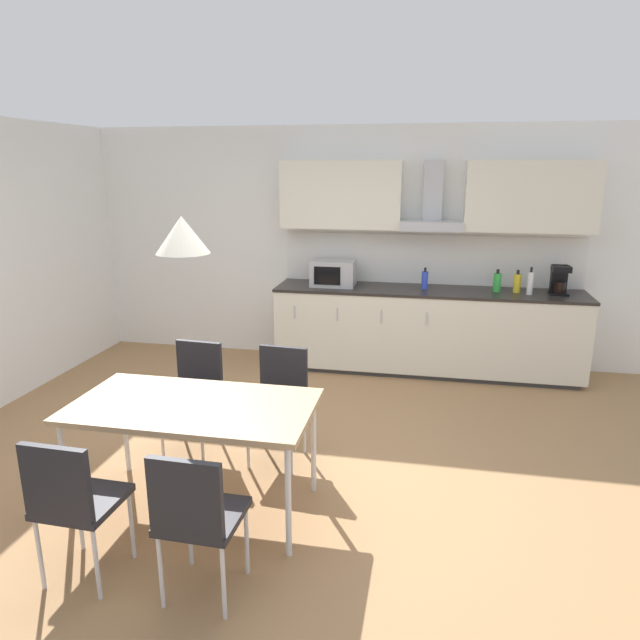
# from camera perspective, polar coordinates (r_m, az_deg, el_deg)

# --- Properties ---
(ground_plane) EXTENTS (8.59, 8.06, 0.02)m
(ground_plane) POSITION_cam_1_polar(r_m,az_deg,el_deg) (4.50, -4.16, -14.47)
(ground_plane) COLOR #9E754C
(wall_back) EXTENTS (6.87, 0.10, 2.65)m
(wall_back) POSITION_cam_1_polar(r_m,az_deg,el_deg) (6.65, 1.89, 7.49)
(wall_back) COLOR white
(wall_back) RESTS_ON ground_plane
(kitchen_counter) EXTENTS (3.30, 0.68, 0.92)m
(kitchen_counter) POSITION_cam_1_polar(r_m,az_deg,el_deg) (6.37, 10.56, -1.01)
(kitchen_counter) COLOR #333333
(kitchen_counter) RESTS_ON ground_plane
(backsplash_tile) EXTENTS (3.28, 0.02, 0.55)m
(backsplash_tile) POSITION_cam_1_polar(r_m,az_deg,el_deg) (6.52, 10.92, 5.96)
(backsplash_tile) COLOR silver
(backsplash_tile) RESTS_ON kitchen_counter
(upper_wall_cabinets) EXTENTS (3.28, 0.40, 0.72)m
(upper_wall_cabinets) POSITION_cam_1_polar(r_m,az_deg,el_deg) (6.29, 11.23, 12.02)
(upper_wall_cabinets) COLOR silver
(microwave) EXTENTS (0.48, 0.35, 0.28)m
(microwave) POSITION_cam_1_polar(r_m,az_deg,el_deg) (6.32, 1.36, 4.71)
(microwave) COLOR #ADADB2
(microwave) RESTS_ON kitchen_counter
(coffee_maker) EXTENTS (0.18, 0.19, 0.30)m
(coffee_maker) POSITION_cam_1_polar(r_m,az_deg,el_deg) (6.38, 22.82, 3.72)
(coffee_maker) COLOR black
(coffee_maker) RESTS_ON kitchen_counter
(bottle_blue) EXTENTS (0.07, 0.07, 0.23)m
(bottle_blue) POSITION_cam_1_polar(r_m,az_deg,el_deg) (6.27, 10.44, 3.99)
(bottle_blue) COLOR blue
(bottle_blue) RESTS_ON kitchen_counter
(bottle_yellow) EXTENTS (0.08, 0.08, 0.24)m
(bottle_yellow) POSITION_cam_1_polar(r_m,az_deg,el_deg) (6.32, 19.12, 3.52)
(bottle_yellow) COLOR yellow
(bottle_yellow) RESTS_ON kitchen_counter
(bottle_green) EXTENTS (0.08, 0.08, 0.24)m
(bottle_green) POSITION_cam_1_polar(r_m,az_deg,el_deg) (6.30, 17.30, 3.63)
(bottle_green) COLOR green
(bottle_green) RESTS_ON kitchen_counter
(bottle_white) EXTENTS (0.06, 0.06, 0.29)m
(bottle_white) POSITION_cam_1_polar(r_m,az_deg,el_deg) (6.26, 20.28, 3.50)
(bottle_white) COLOR white
(bottle_white) RESTS_ON kitchen_counter
(dining_table) EXTENTS (1.54, 0.83, 0.75)m
(dining_table) POSITION_cam_1_polar(r_m,az_deg,el_deg) (3.77, -12.56, -8.80)
(dining_table) COLOR tan
(dining_table) RESTS_ON ground_plane
(chair_far_left) EXTENTS (0.43, 0.43, 0.87)m
(chair_far_left) POSITION_cam_1_polar(r_m,az_deg,el_deg) (4.63, -12.41, -6.45)
(chair_far_left) COLOR black
(chair_far_left) RESTS_ON ground_plane
(chair_near_right) EXTENTS (0.41, 0.41, 0.87)m
(chair_near_right) POSITION_cam_1_polar(r_m,az_deg,el_deg) (3.08, -12.34, -18.19)
(chair_near_right) COLOR black
(chair_near_right) RESTS_ON ground_plane
(chair_near_left) EXTENTS (0.41, 0.41, 0.87)m
(chair_near_left) POSITION_cam_1_polar(r_m,az_deg,el_deg) (3.39, -23.59, -15.85)
(chair_near_left) COLOR black
(chair_near_left) RESTS_ON ground_plane
(chair_far_right) EXTENTS (0.43, 0.43, 0.87)m
(chair_far_right) POSITION_cam_1_polar(r_m,az_deg,el_deg) (4.41, -4.05, -7.24)
(chair_far_right) COLOR black
(chair_far_right) RESTS_ON ground_plane
(pendant_lamp) EXTENTS (0.32, 0.32, 0.22)m
(pendant_lamp) POSITION_cam_1_polar(r_m,az_deg,el_deg) (3.48, -13.61, 8.27)
(pendant_lamp) COLOR silver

